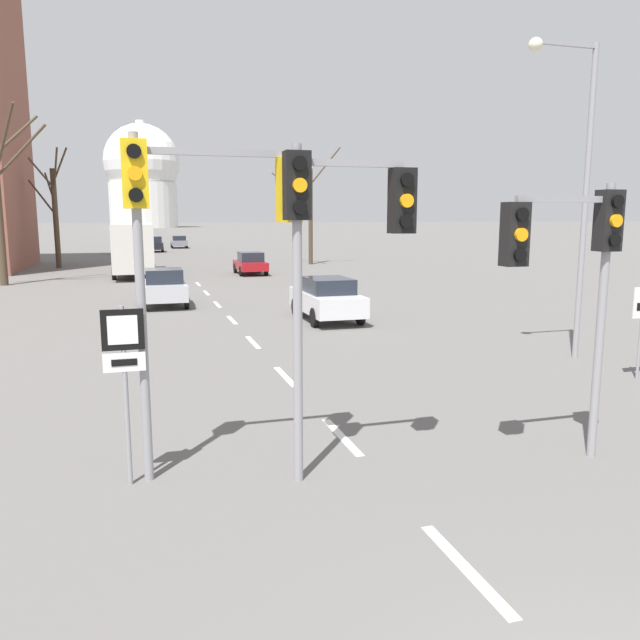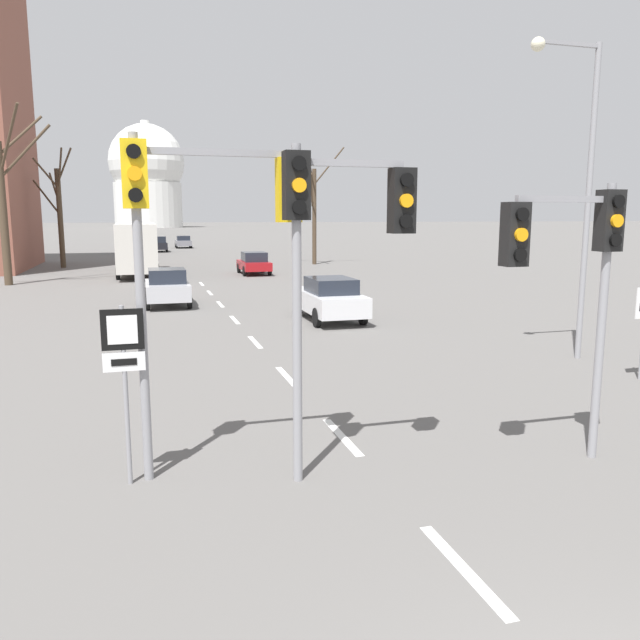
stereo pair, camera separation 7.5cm
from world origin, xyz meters
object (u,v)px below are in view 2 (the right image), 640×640
Objects in this scene: traffic_signal_centre_tall at (334,230)px; sedan_near_right at (159,244)px; sedan_mid_centre at (254,263)px; sedan_far_left at (133,246)px; city_bus at (137,245)px; route_sign_post at (124,364)px; street_lamp_right at (579,171)px; traffic_signal_near_left at (192,220)px; traffic_signal_near_right at (575,254)px; sedan_distant_centre at (329,298)px; sedan_far_right at (167,287)px; sedan_near_left at (183,242)px.

traffic_signal_centre_tall is 64.02m from sedan_near_right.
sedan_far_left is (-8.27, 27.59, 0.02)m from sedan_mid_centre.
city_bus is at bearing 94.72° from traffic_signal_centre_tall.
route_sign_post reaches higher than sedan_near_right.
street_lamp_right is at bearing -80.80° from sedan_near_right.
street_lamp_right is (8.72, 5.86, 1.40)m from traffic_signal_centre_tall.
city_bus is (-0.99, 35.21, -1.88)m from traffic_signal_near_left.
traffic_signal_near_right reaches higher than sedan_distant_centre.
street_lamp_right is at bearing -61.01° from sedan_distant_centre.
sedan_distant_centre is at bearing 73.37° from traffic_signal_centre_tall.
sedan_far_right is (0.33, 19.12, -3.07)m from traffic_signal_near_left.
sedan_far_left is 41.74m from sedan_far_right.
city_bus is (-7.73, 1.98, 1.26)m from sedan_mid_centre.
city_bus is (-5.47, -36.24, 1.28)m from sedan_near_left.
sedan_far_left is at bearing -119.51° from sedan_near_left.
sedan_near_left is (-6.21, 66.26, -4.41)m from street_lamp_right.
traffic_signal_near_right is at bearing -91.58° from sedan_distant_centre.
sedan_mid_centre is at bearing 88.35° from sedan_distant_centre.
sedan_near_left is at bearing 93.38° from sedan_mid_centre.
sedan_near_left is 36.67m from city_bus.
city_bus reaches higher than sedan_near_left.
traffic_signal_centre_tall is 72.23m from sedan_near_left.
city_bus is at bearing 94.67° from sedan_far_right.
sedan_distant_centre is at bearing -88.34° from sedan_near_left.
sedan_far_right is at bearing 126.67° from street_lamp_right.
traffic_signal_near_left is 5.91m from traffic_signal_near_right.
sedan_near_left is (-1.28, 72.58, -2.62)m from traffic_signal_near_right.
sedan_far_right is (1.86, -41.69, 0.05)m from sedan_far_left.
sedan_near_left is 58.11m from sedan_distant_centre.
sedan_distant_centre reaches higher than sedan_mid_centre.
route_sign_post is 0.71× the size of sedan_near_right.
traffic_signal_near_left is 0.61× the size of street_lamp_right.
traffic_signal_centre_tall reaches higher than sedan_near_left.
sedan_near_left is at bearing 86.41° from traffic_signal_near_left.
route_sign_post is at bearing 171.45° from traffic_signal_near_right.
traffic_signal_centre_tall is at bearing 173.12° from traffic_signal_near_right.
sedan_distant_centre reaches higher than sedan_near_left.
sedan_mid_centre is at bearing 78.53° from traffic_signal_near_left.
street_lamp_right is at bearing -53.33° from sedan_far_right.
sedan_far_right is (-6.42, -14.11, 0.07)m from sedan_mid_centre.
sedan_far_left is 0.38× the size of city_bus.
traffic_signal_near_right is 0.42× the size of city_bus.
sedan_near_left is at bearing 88.01° from traffic_signal_centre_tall.
street_lamp_right reaches higher than sedan_far_left.
sedan_near_right reaches higher than sedan_near_left.
sedan_mid_centre is (5.45, -30.04, -0.07)m from sedan_near_right.
traffic_signal_centre_tall is 10.60m from street_lamp_right.
traffic_signal_near_right is at bearing -6.88° from traffic_signal_centre_tall.
route_sign_post is (-3.03, 0.57, -1.92)m from traffic_signal_centre_tall.
traffic_signal_near_left is at bearing -90.98° from sedan_far_right.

